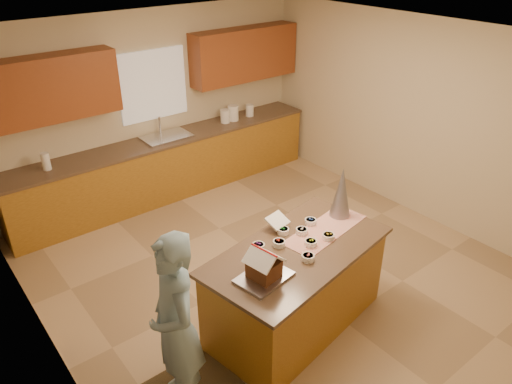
# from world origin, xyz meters

# --- Properties ---
(floor) EXTENTS (5.50, 5.50, 0.00)m
(floor) POSITION_xyz_m (0.00, 0.00, 0.00)
(floor) COLOR tan
(floor) RESTS_ON ground
(ceiling) EXTENTS (5.50, 5.50, 0.00)m
(ceiling) POSITION_xyz_m (0.00, 0.00, 2.70)
(ceiling) COLOR silver
(ceiling) RESTS_ON floor
(wall_back) EXTENTS (5.50, 5.50, 0.00)m
(wall_back) POSITION_xyz_m (0.00, 2.75, 1.35)
(wall_back) COLOR beige
(wall_back) RESTS_ON floor
(wall_left) EXTENTS (5.50, 5.50, 0.00)m
(wall_left) POSITION_xyz_m (-2.50, 0.00, 1.35)
(wall_left) COLOR beige
(wall_left) RESTS_ON floor
(wall_right) EXTENTS (5.50, 5.50, 0.00)m
(wall_right) POSITION_xyz_m (2.50, 0.00, 1.35)
(wall_right) COLOR beige
(wall_right) RESTS_ON floor
(stone_accent) EXTENTS (0.00, 2.50, 2.50)m
(stone_accent) POSITION_xyz_m (-2.48, -0.80, 1.25)
(stone_accent) COLOR gray
(stone_accent) RESTS_ON wall_left
(window_curtain) EXTENTS (1.05, 0.03, 1.00)m
(window_curtain) POSITION_xyz_m (0.00, 2.72, 1.65)
(window_curtain) COLOR white
(window_curtain) RESTS_ON wall_back
(back_counter_base) EXTENTS (4.80, 0.60, 0.88)m
(back_counter_base) POSITION_xyz_m (0.00, 2.45, 0.44)
(back_counter_base) COLOR #A36D21
(back_counter_base) RESTS_ON floor
(back_counter_top) EXTENTS (4.85, 0.63, 0.04)m
(back_counter_top) POSITION_xyz_m (0.00, 2.45, 0.90)
(back_counter_top) COLOR brown
(back_counter_top) RESTS_ON back_counter_base
(upper_cabinet_left) EXTENTS (1.85, 0.35, 0.80)m
(upper_cabinet_left) POSITION_xyz_m (-1.55, 2.57, 1.90)
(upper_cabinet_left) COLOR brown
(upper_cabinet_left) RESTS_ON wall_back
(upper_cabinet_right) EXTENTS (1.85, 0.35, 0.80)m
(upper_cabinet_right) POSITION_xyz_m (1.55, 2.57, 1.90)
(upper_cabinet_right) COLOR brown
(upper_cabinet_right) RESTS_ON wall_back
(sink) EXTENTS (0.70, 0.45, 0.12)m
(sink) POSITION_xyz_m (0.00, 2.45, 0.89)
(sink) COLOR silver
(sink) RESTS_ON back_counter_top
(faucet) EXTENTS (0.03, 0.03, 0.28)m
(faucet) POSITION_xyz_m (0.00, 2.63, 1.06)
(faucet) COLOR silver
(faucet) RESTS_ON back_counter_top
(island_base) EXTENTS (1.95, 1.21, 0.89)m
(island_base) POSITION_xyz_m (-0.42, -0.85, 0.45)
(island_base) COLOR #A36D21
(island_base) RESTS_ON floor
(island_top) EXTENTS (2.04, 1.30, 0.04)m
(island_top) POSITION_xyz_m (-0.42, -0.85, 0.91)
(island_top) COLOR brown
(island_top) RESTS_ON island_base
(table_runner) EXTENTS (1.06, 0.53, 0.01)m
(table_runner) POSITION_xyz_m (0.03, -0.77, 0.93)
(table_runner) COLOR #B8250D
(table_runner) RESTS_ON island_top
(baking_tray) EXTENTS (0.52, 0.42, 0.03)m
(baking_tray) POSITION_xyz_m (-0.96, -0.99, 0.94)
(baking_tray) COLOR silver
(baking_tray) RESTS_ON island_top
(cookbook) EXTENTS (0.25, 0.21, 0.10)m
(cookbook) POSITION_xyz_m (-0.33, -0.45, 1.02)
(cookbook) COLOR white
(cookbook) RESTS_ON island_top
(tinsel_tree) EXTENTS (0.26, 0.26, 0.56)m
(tinsel_tree) POSITION_xyz_m (0.35, -0.67, 1.21)
(tinsel_tree) COLOR silver
(tinsel_tree) RESTS_ON island_top
(boy) EXTENTS (0.52, 0.68, 1.69)m
(boy) POSITION_xyz_m (-1.83, -0.95, 0.86)
(boy) COLOR #8BB3C6
(boy) RESTS_ON rug
(canister_a) EXTENTS (0.15, 0.15, 0.21)m
(canister_a) POSITION_xyz_m (1.06, 2.45, 1.02)
(canister_a) COLOR white
(canister_a) RESTS_ON back_counter_top
(canister_b) EXTENTS (0.17, 0.17, 0.25)m
(canister_b) POSITION_xyz_m (1.22, 2.45, 1.04)
(canister_b) COLOR white
(canister_b) RESTS_ON back_counter_top
(canister_c) EXTENTS (0.13, 0.13, 0.19)m
(canister_c) POSITION_xyz_m (1.55, 2.45, 1.01)
(canister_c) COLOR white
(canister_c) RESTS_ON back_counter_top
(paper_towel) EXTENTS (0.10, 0.10, 0.23)m
(paper_towel) POSITION_xyz_m (-1.72, 2.45, 1.03)
(paper_towel) COLOR white
(paper_towel) RESTS_ON back_counter_top
(gingerbread_house) EXTENTS (0.32, 0.33, 0.29)m
(gingerbread_house) POSITION_xyz_m (-0.96, -0.99, 1.06)
(gingerbread_house) COLOR #572516
(gingerbread_house) RESTS_ON baking_tray
(candy_bowls) EXTENTS (0.82, 0.60, 0.06)m
(candy_bowls) POSITION_xyz_m (-0.33, -0.75, 0.96)
(candy_bowls) COLOR blue
(candy_bowls) RESTS_ON island_top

